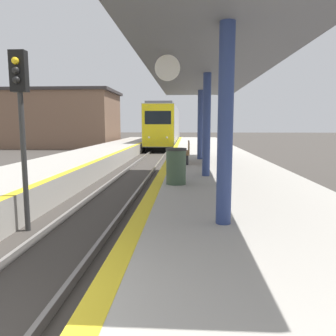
# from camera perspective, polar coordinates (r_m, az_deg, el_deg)

# --- Properties ---
(train) EXTENTS (2.79, 20.89, 4.51)m
(train) POSITION_cam_1_polar(r_m,az_deg,el_deg) (38.31, -0.39, 7.31)
(train) COLOR black
(train) RESTS_ON ground
(signal_near) EXTENTS (0.36, 0.31, 4.11)m
(signal_near) POSITION_cam_1_polar(r_m,az_deg,el_deg) (8.17, -24.29, 9.74)
(signal_near) COLOR #2D2D2D
(signal_near) RESTS_ON ground
(station_canopy) EXTENTS (3.52, 15.35, 3.42)m
(station_canopy) POSITION_cam_1_polar(r_m,az_deg,el_deg) (10.60, 6.87, 16.17)
(station_canopy) COLOR navy
(station_canopy) RESTS_ON platform_right
(trash_bin) EXTENTS (0.57, 0.57, 0.99)m
(trash_bin) POSITION_cam_1_polar(r_m,az_deg,el_deg) (9.00, 1.42, 0.33)
(trash_bin) COLOR #384C38
(trash_bin) RESTS_ON platform_right
(bench) EXTENTS (0.44, 1.90, 0.92)m
(bench) POSITION_cam_1_polar(r_m,az_deg,el_deg) (14.06, 3.13, 2.93)
(bench) COLOR brown
(bench) RESTS_ON platform_right
(station_building) EXTENTS (12.89, 7.89, 6.12)m
(station_building) POSITION_cam_1_polar(r_m,az_deg,el_deg) (38.11, -18.63, 8.09)
(station_building) COLOR brown
(station_building) RESTS_ON ground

